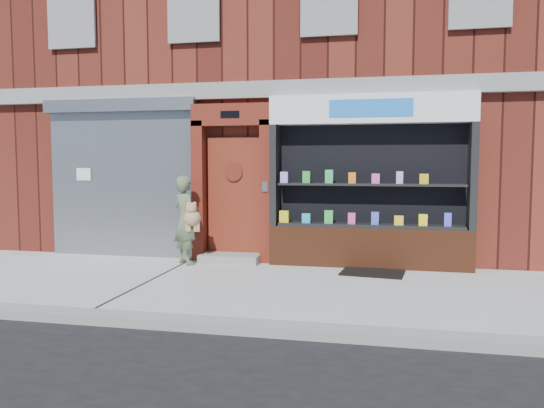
# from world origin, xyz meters

# --- Properties ---
(ground) EXTENTS (80.00, 80.00, 0.00)m
(ground) POSITION_xyz_m (0.00, 0.00, 0.00)
(ground) COLOR #9E9E99
(ground) RESTS_ON ground
(curb) EXTENTS (60.00, 0.30, 0.12)m
(curb) POSITION_xyz_m (0.00, -2.15, 0.06)
(curb) COLOR gray
(curb) RESTS_ON ground
(building) EXTENTS (12.00, 8.16, 8.00)m
(building) POSITION_xyz_m (-0.00, 5.99, 4.00)
(building) COLOR #491710
(building) RESTS_ON ground
(shutter_bay) EXTENTS (3.10, 0.30, 3.04)m
(shutter_bay) POSITION_xyz_m (-3.00, 1.93, 1.72)
(shutter_bay) COLOR gray
(shutter_bay) RESTS_ON ground
(red_door_bay) EXTENTS (1.52, 0.58, 2.90)m
(red_door_bay) POSITION_xyz_m (-0.75, 1.86, 1.46)
(red_door_bay) COLOR #5C190F
(red_door_bay) RESTS_ON ground
(pharmacy_bay) EXTENTS (3.50, 0.41, 3.00)m
(pharmacy_bay) POSITION_xyz_m (1.75, 1.81, 1.37)
(pharmacy_bay) COLOR #632D17
(pharmacy_bay) RESTS_ON ground
(woman) EXTENTS (0.69, 0.66, 1.60)m
(woman) POSITION_xyz_m (-1.48, 1.38, 0.81)
(woman) COLOR #596945
(woman) RESTS_ON ground
(doormat) EXTENTS (1.09, 0.82, 0.03)m
(doormat) POSITION_xyz_m (1.83, 1.25, 0.01)
(doormat) COLOR black
(doormat) RESTS_ON ground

